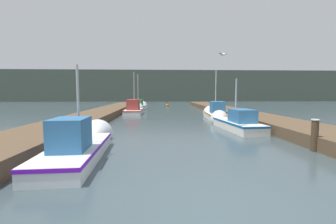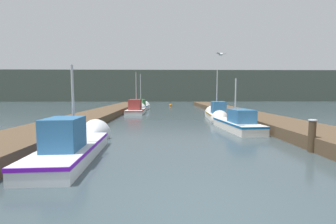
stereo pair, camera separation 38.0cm
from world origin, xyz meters
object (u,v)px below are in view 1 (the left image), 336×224
Objects in this scene: fishing_boat_3 at (135,109)px; mooring_piling_1 at (218,109)px; fishing_boat_0 at (83,143)px; channel_buoy at (167,105)px; fishing_boat_2 at (215,113)px; seagull_lead at (223,54)px; fishing_boat_1 at (234,122)px; mooring_piling_2 at (315,135)px; fishing_boat_4 at (138,106)px.

fishing_boat_3 is 5.00× the size of mooring_piling_1.
channel_buoy is (4.15, 27.95, -0.23)m from fishing_boat_0.
fishing_boat_2 is 8.95× the size of seagull_lead.
fishing_boat_2 is (0.22, 5.37, 0.05)m from fishing_boat_1.
mooring_piling_2 is 5.08m from seagull_lead.
fishing_boat_2 is at bearing -48.13° from fishing_boat_4.
fishing_boat_3 is (0.17, 15.95, 0.06)m from fishing_boat_0.
fishing_boat_2 reaches higher than mooring_piling_2.
channel_buoy is at bearing 98.44° from mooring_piling_2.
fishing_boat_2 is 10.72m from mooring_piling_2.
fishing_boat_1 is at bearing 33.12° from fishing_boat_0.
channel_buoy is (3.98, 12.00, -0.28)m from fishing_boat_3.
seagull_lead is (-1.48, -2.50, 3.54)m from fishing_boat_1.
fishing_boat_2 reaches higher than channel_buoy.
fishing_boat_3 is at bearing 86.20° from fishing_boat_0.
fishing_boat_1 is 0.90× the size of fishing_boat_3.
fishing_boat_3 is (-7.22, 5.31, -0.01)m from fishing_boat_2.
fishing_boat_1 is (7.17, 5.27, 0.02)m from fishing_boat_0.
fishing_boat_2 is at bearing -79.41° from channel_buoy.
fishing_boat_0 is 8.31m from mooring_piling_2.
mooring_piling_2 is at bearing -62.57° from fishing_boat_4.
fishing_boat_0 is 1.15× the size of fishing_boat_2.
mooring_piling_1 is at bearing -19.75° from fishing_boat_3.
fishing_boat_2 is 0.95× the size of fishing_boat_4.
mooring_piling_1 is at bearing 73.58° from fishing_boat_2.
fishing_boat_3 is (-7.00, 10.68, 0.04)m from fishing_boat_1.
fishing_boat_3 reaches higher than seagull_lead.
fishing_boat_1 is at bearing -82.42° from channel_buoy.
seagull_lead reaches higher than fishing_boat_1.
fishing_boat_2 is 12.29m from fishing_boat_4.
fishing_boat_2 is 4.15× the size of mooring_piling_1.
mooring_piling_1 is at bearing -132.96° from seagull_lead.
fishing_boat_3 is 17.94m from mooring_piling_2.
fishing_boat_1 is 9.72× the size of seagull_lead.
channel_buoy is at bearing -115.28° from seagull_lead.
mooring_piling_2 reaches higher than channel_buoy.
mooring_piling_1 is (8.12, -2.89, 0.16)m from fishing_boat_3.
fishing_boat_0 is at bearing -2.80° from seagull_lead.
fishing_boat_3 is 4.63m from fishing_boat_4.
fishing_boat_2 is at bearing 52.02° from fishing_boat_0.
channel_buoy is 1.85× the size of seagull_lead.
fishing_boat_4 is at bearing -101.55° from seagull_lead.
fishing_boat_1 is 1.03× the size of fishing_boat_4.
fishing_boat_4 is 8.38m from channel_buoy.
fishing_boat_1 is 5.25× the size of channel_buoy.
fishing_boat_3 is 14.71m from seagull_lead.
fishing_boat_4 reaches higher than fishing_boat_1.
mooring_piling_1 reaches higher than channel_buoy.
fishing_boat_2 is 2.59m from mooring_piling_1.
fishing_boat_3 is 1.15× the size of fishing_boat_4.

